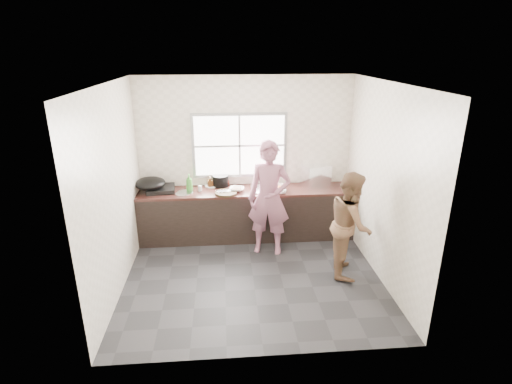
{
  "coord_description": "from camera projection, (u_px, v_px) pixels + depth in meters",
  "views": [
    {
      "loc": [
        -0.37,
        -4.99,
        3.12
      ],
      "look_at": [
        0.1,
        0.65,
        1.05
      ],
      "focal_mm": 28.0,
      "sensor_mm": 36.0,
      "label": 1
    }
  ],
  "objects": [
    {
      "name": "black_pot",
      "position": [
        220.0,
        181.0,
        6.82
      ],
      "size": [
        0.35,
        0.35,
        0.19
      ],
      "primitive_type": "cylinder",
      "rotation": [
        0.0,
        0.0,
        -0.4
      ],
      "color": "black",
      "rests_on": "countertop"
    },
    {
      "name": "sink",
      "position": [
        268.0,
        189.0,
        6.71
      ],
      "size": [
        0.55,
        0.45,
        0.02
      ],
      "primitive_type": "cube",
      "color": "silver",
      "rests_on": "countertop"
    },
    {
      "name": "wall_front",
      "position": [
        265.0,
        243.0,
        3.8
      ],
      "size": [
        3.6,
        0.01,
        2.7
      ],
      "primitive_type": "cube",
      "color": "beige",
      "rests_on": "ground"
    },
    {
      "name": "cabinet",
      "position": [
        247.0,
        214.0,
        6.84
      ],
      "size": [
        3.6,
        0.62,
        0.82
      ],
      "primitive_type": "cube",
      "color": "black",
      "rests_on": "floor"
    },
    {
      "name": "pot_lid_left",
      "position": [
        183.0,
        194.0,
        6.48
      ],
      "size": [
        0.24,
        0.24,
        0.01
      ],
      "primitive_type": "cylinder",
      "rotation": [
        0.0,
        0.0,
        0.02
      ],
      "color": "silver",
      "rests_on": "countertop"
    },
    {
      "name": "countertop",
      "position": [
        247.0,
        191.0,
        6.69
      ],
      "size": [
        3.6,
        0.64,
        0.04
      ],
      "primitive_type": "cube",
      "color": "#361B16",
      "rests_on": "cabinet"
    },
    {
      "name": "ceiling",
      "position": [
        252.0,
        83.0,
        4.84
      ],
      "size": [
        3.6,
        3.2,
        0.01
      ],
      "primitive_type": "cube",
      "color": "silver",
      "rests_on": "wall_back"
    },
    {
      "name": "wok",
      "position": [
        150.0,
        183.0,
        6.52
      ],
      "size": [
        0.65,
        0.65,
        0.19
      ],
      "primitive_type": "ellipsoid",
      "rotation": [
        0.0,
        0.0,
        0.39
      ],
      "color": "black",
      "rests_on": "burner"
    },
    {
      "name": "bowl_crabs",
      "position": [
        279.0,
        188.0,
        6.68
      ],
      "size": [
        0.25,
        0.25,
        0.07
      ],
      "primitive_type": "imported",
      "rotation": [
        0.0,
        0.0,
        0.26
      ],
      "color": "silver",
      "rests_on": "countertop"
    },
    {
      "name": "window_frame",
      "position": [
        240.0,
        145.0,
        6.72
      ],
      "size": [
        1.6,
        0.05,
        1.1
      ],
      "primitive_type": "cube",
      "color": "#9EA0A5",
      "rests_on": "wall_back"
    },
    {
      "name": "pot_lid_right",
      "position": [
        185.0,
        192.0,
        6.55
      ],
      "size": [
        0.32,
        0.32,
        0.01
      ],
      "primitive_type": "cylinder",
      "rotation": [
        0.0,
        0.0,
        -0.21
      ],
      "color": "#ACADB3",
      "rests_on": "countertop"
    },
    {
      "name": "wall_left",
      "position": [
        114.0,
        192.0,
        5.17
      ],
      "size": [
        0.01,
        3.2,
        2.7
      ],
      "primitive_type": "cube",
      "color": "beige",
      "rests_on": "ground"
    },
    {
      "name": "glass_jar",
      "position": [
        200.0,
        188.0,
        6.61
      ],
      "size": [
        0.08,
        0.08,
        0.09
      ],
      "primitive_type": "cylinder",
      "rotation": [
        0.0,
        0.0,
        0.21
      ],
      "color": "silver",
      "rests_on": "countertop"
    },
    {
      "name": "wall_right",
      "position": [
        384.0,
        184.0,
        5.45
      ],
      "size": [
        0.01,
        3.2,
        2.7
      ],
      "primitive_type": "cube",
      "color": "beige",
      "rests_on": "ground"
    },
    {
      "name": "cutting_board",
      "position": [
        226.0,
        193.0,
        6.48
      ],
      "size": [
        0.47,
        0.47,
        0.04
      ],
      "primitive_type": "cylinder",
      "rotation": [
        0.0,
        0.0,
        -0.38
      ],
      "color": "black",
      "rests_on": "countertop"
    },
    {
      "name": "dish_rack",
      "position": [
        316.0,
        174.0,
        6.94
      ],
      "size": [
        0.53,
        0.45,
        0.34
      ],
      "primitive_type": "cube",
      "rotation": [
        0.0,
        0.0,
        0.33
      ],
      "color": "white",
      "rests_on": "countertop"
    },
    {
      "name": "cleaver",
      "position": [
        224.0,
        191.0,
        6.51
      ],
      "size": [
        0.24,
        0.15,
        0.01
      ],
      "primitive_type": "cube",
      "rotation": [
        0.0,
        0.0,
        0.21
      ],
      "color": "silver",
      "rests_on": "cutting_board"
    },
    {
      "name": "burner",
      "position": [
        161.0,
        189.0,
        6.62
      ],
      "size": [
        0.49,
        0.49,
        0.07
      ],
      "primitive_type": "cube",
      "rotation": [
        0.0,
        0.0,
        0.1
      ],
      "color": "black",
      "rests_on": "countertop"
    },
    {
      "name": "faucet",
      "position": [
        266.0,
        177.0,
        6.85
      ],
      "size": [
        0.02,
        0.02,
        0.3
      ],
      "primitive_type": "cylinder",
      "color": "silver",
      "rests_on": "countertop"
    },
    {
      "name": "bottle_green",
      "position": [
        189.0,
        183.0,
        6.57
      ],
      "size": [
        0.13,
        0.13,
        0.3
      ],
      "primitive_type": "imported",
      "rotation": [
        0.0,
        0.0,
        -0.11
      ],
      "color": "#39862C",
      "rests_on": "countertop"
    },
    {
      "name": "person_side",
      "position": [
        350.0,
        224.0,
        5.63
      ],
      "size": [
        0.72,
        0.84,
        1.52
      ],
      "primitive_type": "imported",
      "rotation": [
        0.0,
        0.0,
        1.36
      ],
      "color": "brown",
      "rests_on": "floor"
    },
    {
      "name": "plate_food",
      "position": [
        212.0,
        186.0,
        6.85
      ],
      "size": [
        0.27,
        0.27,
        0.02
      ],
      "primitive_type": "cylinder",
      "rotation": [
        0.0,
        0.0,
        0.11
      ],
      "color": "silver",
      "rests_on": "countertop"
    },
    {
      "name": "wall_back",
      "position": [
        246.0,
        157.0,
        6.81
      ],
      "size": [
        3.6,
        0.01,
        2.7
      ],
      "primitive_type": "cube",
      "color": "silver",
      "rests_on": "ground"
    },
    {
      "name": "bottle_brown_short",
      "position": [
        225.0,
        181.0,
        6.84
      ],
      "size": [
        0.14,
        0.14,
        0.17
      ],
      "primitive_type": "imported",
      "rotation": [
        0.0,
        0.0,
        -0.08
      ],
      "color": "#451911",
      "rests_on": "countertop"
    },
    {
      "name": "bowl_held",
      "position": [
        281.0,
        191.0,
        6.52
      ],
      "size": [
        0.25,
        0.25,
        0.07
      ],
      "primitive_type": "imported",
      "rotation": [
        0.0,
        0.0,
        -0.21
      ],
      "color": "silver",
      "rests_on": "countertop"
    },
    {
      "name": "woman",
      "position": [
        269.0,
        202.0,
        6.19
      ],
      "size": [
        0.69,
        0.53,
        1.69
      ],
      "primitive_type": "imported",
      "rotation": [
        0.0,
        0.0,
        -0.23
      ],
      "color": "#A6637A",
      "rests_on": "floor"
    },
    {
      "name": "bowl_mince",
      "position": [
        237.0,
        189.0,
        6.61
      ],
      "size": [
        0.28,
        0.28,
        0.06
      ],
      "primitive_type": "imported",
      "rotation": [
        0.0,
        0.0,
        -0.19
      ],
      "color": "silver",
      "rests_on": "countertop"
    },
    {
      "name": "bottle_brown_tall",
      "position": [
        210.0,
        182.0,
        6.78
      ],
      "size": [
        0.1,
        0.1,
        0.17
      ],
      "primitive_type": "imported",
      "rotation": [
        0.0,
        0.0,
        0.32
      ],
      "color": "#4B2C12",
      "rests_on": "countertop"
    },
    {
      "name": "window_glazing",
      "position": [
        240.0,
        146.0,
        6.7
      ],
      "size": [
        1.5,
        0.01,
        1.0
      ],
      "primitive_type": "cube",
      "color": "white",
      "rests_on": "window_frame"
    },
    {
      "name": "floor",
      "position": [
        253.0,
        276.0,
        5.77
      ],
      "size": [
        3.6,
        3.2,
        0.01
      ],
      "primitive_type": "cube",
      "color": "#28282B",
      "rests_on": "ground"
    }
  ]
}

